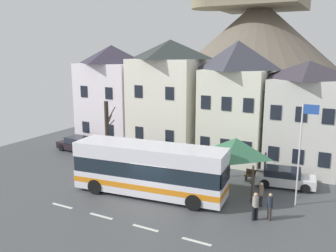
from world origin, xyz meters
TOP-DOWN VIEW (x-y plane):
  - ground_plane at (0.00, -0.00)m, footprint 40.00×60.00m
  - townhouse_00 at (-11.06, 11.57)m, footprint 5.96×5.21m
  - townhouse_01 at (-4.73, 12.12)m, footprint 6.24×6.31m
  - townhouse_02 at (1.89, 11.60)m, footprint 5.25×5.27m
  - townhouse_03 at (7.51, 11.58)m, footprint 5.35×5.24m
  - hilltop_castle at (-1.37, 30.64)m, footprint 36.38×36.38m
  - transit_bus at (-0.64, 1.34)m, footprint 10.34×3.66m
  - bus_shelter at (4.02, 4.95)m, footprint 3.60×3.60m
  - parked_car_00 at (-12.07, 7.25)m, footprint 4.14×2.25m
  - parked_car_02 at (-4.51, 7.38)m, footprint 4.07×2.04m
  - parked_car_03 at (6.97, 7.06)m, footprint 4.21×2.33m
  - pedestrian_00 at (6.47, 0.97)m, footprint 0.34×0.34m
  - pedestrian_01 at (6.30, 2.98)m, footprint 0.28×0.28m
  - pedestrian_02 at (7.18, 1.41)m, footprint 0.31×0.36m
  - public_bench at (5.00, 6.91)m, footprint 1.53×0.48m
  - flagpole at (8.27, 4.17)m, footprint 0.95×0.10m
  - bare_tree_00 at (-7.31, 5.63)m, footprint 1.23×0.90m

SIDE VIEW (x-z plane):
  - ground_plane at x=0.00m, z-range -0.06..0.00m
  - public_bench at x=5.00m, z-range 0.03..0.90m
  - parked_car_03 at x=6.97m, z-range -0.01..1.28m
  - parked_car_02 at x=-4.51m, z-range -0.02..1.31m
  - parked_car_00 at x=-12.07m, z-range -0.01..1.34m
  - pedestrian_02 at x=7.18m, z-range 0.03..1.61m
  - pedestrian_00 at x=6.47m, z-range 0.07..1.71m
  - pedestrian_01 at x=6.30m, z-range 0.13..1.66m
  - transit_bus at x=-0.64m, z-range 0.01..3.41m
  - bare_tree_00 at x=-7.31m, z-range 0.05..5.34m
  - bus_shelter at x=4.02m, z-range 1.18..4.80m
  - flagpole at x=8.27m, z-range 0.54..6.93m
  - townhouse_03 at x=7.51m, z-range 0.00..8.62m
  - townhouse_00 at x=-11.06m, z-range 0.00..9.91m
  - townhouse_02 at x=1.89m, z-range 0.00..10.20m
  - townhouse_01 at x=-4.73m, z-range 0.00..10.37m
  - hilltop_castle at x=-1.37m, z-range -2.99..19.77m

